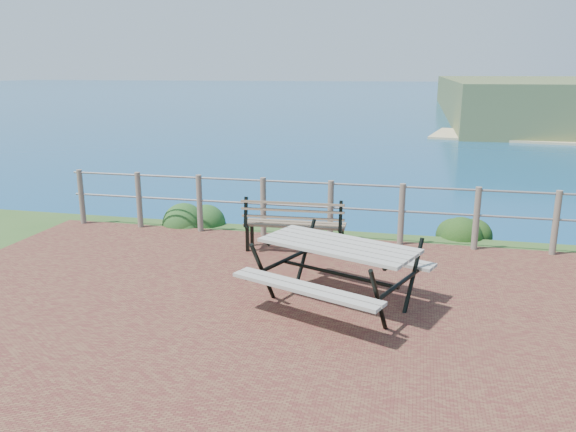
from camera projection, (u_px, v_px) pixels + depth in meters
The scene contains 7 objects.
ground at pixel (283, 327), 6.22m from camera, with size 10.00×7.00×0.12m, color brown.
ocean at pixel (417, 79), 194.83m from camera, with size 1200.00×1200.00×0.00m, color #165D84.
safety_railing at pixel (331, 207), 9.24m from camera, with size 9.40×0.10×1.00m.
picnic_table at pixel (338, 268), 6.65m from camera, with size 1.97×1.49×0.77m.
park_bench at pixel (295, 216), 8.65m from camera, with size 1.58×0.46×0.88m.
shrub_lip_west at pixel (194, 223), 10.47m from camera, with size 0.83×0.83×0.60m, color #26501E.
shrub_lip_east at pixel (467, 236), 9.63m from camera, with size 0.76×0.76×0.49m, color #183F13.
Camera 1 is at (1.33, -5.55, 2.76)m, focal length 35.00 mm.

